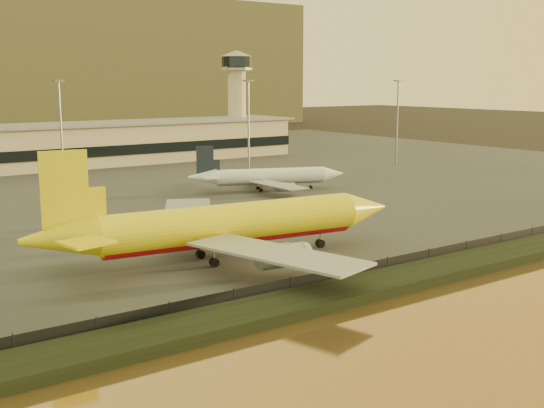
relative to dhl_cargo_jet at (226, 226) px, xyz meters
The scene contains 10 objects.
ground 13.84m from the dhl_cargo_jet, 25.45° to the right, with size 900.00×900.00×0.00m, color black.
embankment 25.71m from the dhl_cargo_jet, 62.78° to the right, with size 320.00×7.00×1.40m, color black.
tarmac 90.38m from the dhl_cargo_jet, 82.63° to the left, with size 320.00×220.00×0.20m, color #2D2D2D.
perimeter_fence 22.18m from the dhl_cargo_jet, 57.97° to the right, with size 300.00×0.05×2.20m, color black.
control_tower 150.58m from the dhl_cargo_jet, 56.97° to the left, with size 11.20×11.20×35.50m.
apron_light_masts 75.14m from the dhl_cargo_jet, 69.07° to the left, with size 152.20×12.20×25.40m.
dhl_cargo_jet is the anchor object (origin of this frame).
white_narrowbody_jet 62.79m from the dhl_cargo_jet, 49.65° to the left, with size 35.75×33.76×10.68m.
gse_vehicle_yellow 37.59m from the dhl_cargo_jet, 32.88° to the left, with size 3.93×1.77×1.77m, color yellow.
gse_vehicle_white 33.41m from the dhl_cargo_jet, 101.97° to the left, with size 4.16×1.87×1.87m, color white.
Camera 1 is at (-60.85, -75.30, 25.49)m, focal length 45.00 mm.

